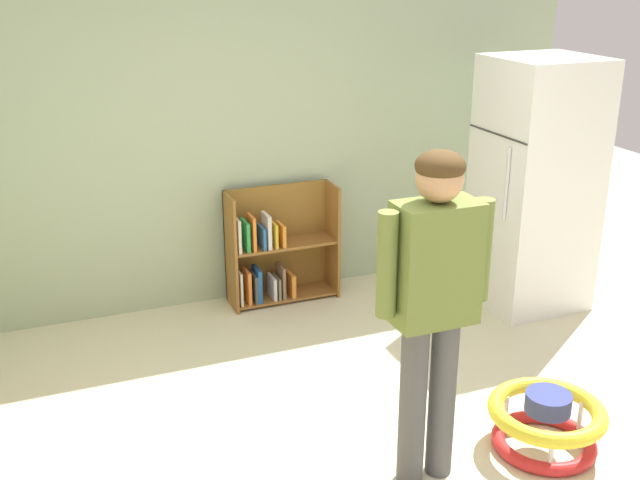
# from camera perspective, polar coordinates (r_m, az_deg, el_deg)

# --- Properties ---
(ground_plane) EXTENTS (12.00, 12.00, 0.00)m
(ground_plane) POSITION_cam_1_polar(r_m,az_deg,el_deg) (4.06, 4.54, -16.38)
(ground_plane) COLOR beige
(ground_plane) RESTS_ON ground
(back_wall) EXTENTS (5.20, 0.06, 2.70)m
(back_wall) POSITION_cam_1_polar(r_m,az_deg,el_deg) (5.54, -5.90, 9.02)
(back_wall) COLOR #9CAE8C
(back_wall) RESTS_ON ground
(refrigerator) EXTENTS (0.73, 0.68, 1.78)m
(refrigerator) POSITION_cam_1_polar(r_m,az_deg,el_deg) (5.70, 15.53, 3.93)
(refrigerator) COLOR white
(refrigerator) RESTS_ON ground
(bookshelf) EXTENTS (0.80, 0.28, 0.85)m
(bookshelf) POSITION_cam_1_polar(r_m,az_deg,el_deg) (5.69, -3.35, -0.94)
(bookshelf) COLOR brown
(bookshelf) RESTS_ON ground
(standing_person) EXTENTS (0.57, 0.22, 1.64)m
(standing_person) POSITION_cam_1_polar(r_m,az_deg,el_deg) (3.54, 8.34, -3.70)
(standing_person) COLOR #4E4E4E
(standing_person) RESTS_ON ground
(baby_walker) EXTENTS (0.60, 0.60, 0.32)m
(baby_walker) POSITION_cam_1_polar(r_m,az_deg,el_deg) (4.26, 16.27, -12.68)
(baby_walker) COLOR red
(baby_walker) RESTS_ON ground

